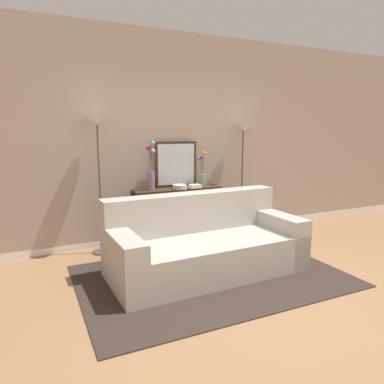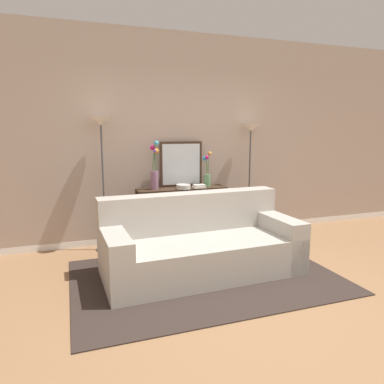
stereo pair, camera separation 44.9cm
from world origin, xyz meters
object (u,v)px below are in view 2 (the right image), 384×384
Objects in this scene: floor_lamp_right at (250,148)px; book_row_under_console at (156,240)px; vase_short_flowers at (207,173)px; floor_lamp_left at (102,147)px; wall_mirror at (181,164)px; console_table at (182,205)px; couch at (200,246)px; vase_tall_flowers at (155,171)px; fruit_bowl at (183,187)px; book_stack at (199,186)px.

floor_lamp_right reaches higher than book_row_under_console.
floor_lamp_left is at bearing -179.36° from vase_short_flowers.
floor_lamp_left is at bearing -173.77° from wall_mirror.
floor_lamp_left is (-1.10, 0.01, 0.85)m from console_table.
floor_lamp_left is 1.54m from vase_short_flowers.
floor_lamp_right is at bearing -6.64° from wall_mirror.
floor_lamp_right reaches higher than couch.
wall_mirror is (-1.06, 0.12, -0.22)m from floor_lamp_right.
vase_tall_flowers is at bearing -164.80° from wall_mirror.
fruit_bowl is (-0.01, -0.09, 0.29)m from console_table.
floor_lamp_left reaches higher than vase_tall_flowers.
couch is 3.29× the size of vase_tall_flowers.
floor_lamp_right is 2.53× the size of vase_tall_flowers.
floor_lamp_right is at bearing 0.21° from book_row_under_console.
floor_lamp_left is at bearing 129.16° from couch.
floor_lamp_left reaches higher than floor_lamp_right.
floor_lamp_left is 2.70× the size of wall_mirror.
vase_short_flowers is 1.23m from book_row_under_console.
console_table is at bearing 82.97° from fruit_bowl.
vase_tall_flowers is (-0.24, 1.16, 0.74)m from couch.
console_table is 0.73× the size of floor_lamp_left.
couch is at bearing -115.09° from vase_short_flowers.
couch is at bearing -109.82° from book_stack.
book_row_under_console is at bearing 172.30° from book_stack.
console_table is at bearing 0.00° from book_row_under_console.
wall_mirror reaches higher than book_stack.
vase_tall_flowers is 3.72× the size of book_stack.
wall_mirror is 1.28× the size of vase_short_flowers.
floor_lamp_left is 9.80× the size of book_stack.
fruit_bowl is at bearing -97.03° from console_table.
floor_lamp_right is at bearing 42.96° from couch.
floor_lamp_right is 0.77m from vase_short_flowers.
book_row_under_console is at bearing -180.00° from console_table.
floor_lamp_right is at bearing -0.31° from vase_tall_flowers.
book_stack reaches higher than console_table.
floor_lamp_right is 3.33× the size of vase_short_flowers.
couch is 1.47m from vase_short_flowers.
vase_short_flowers is (0.55, 1.17, 0.69)m from couch.
vase_tall_flowers reaches higher than book_row_under_console.
vase_tall_flowers is at bearing 171.08° from book_stack.
book_row_under_console is at bearing -93.59° from vase_tall_flowers.
floor_lamp_right is 1.51m from vase_tall_flowers.
vase_tall_flowers is 1.00m from book_row_under_console.
book_stack is (0.38, 1.07, 0.51)m from couch.
vase_tall_flowers is 3.34× the size of fruit_bowl.
wall_mirror is at bearing 173.36° from floor_lamp_right.
vase_short_flowers is at bearing 178.62° from floor_lamp_right.
fruit_bowl is 0.24m from book_stack.
vase_tall_flowers is 2.55× the size of book_row_under_console.
floor_lamp_left is 3.47× the size of vase_short_flowers.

